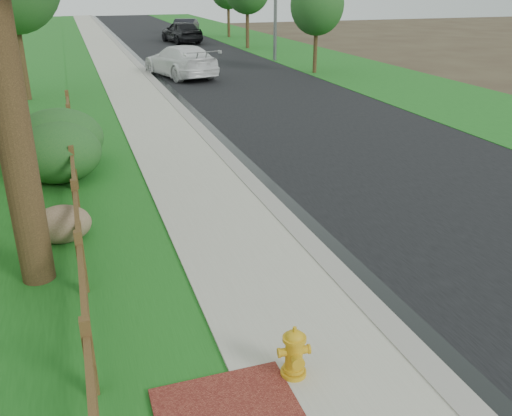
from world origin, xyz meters
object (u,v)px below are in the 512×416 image
object	(u,v)px
ranch_fence	(75,183)
dark_car_mid	(181,32)
fire_hydrant	(294,353)
white_suv	(180,61)

from	to	relation	value
ranch_fence	dark_car_mid	distance (m)	34.36
ranch_fence	fire_hydrant	xyz separation A→B (m)	(2.33, -6.49, -0.20)
ranch_fence	dark_car_mid	bearing A→B (deg)	74.84
dark_car_mid	fire_hydrant	bearing A→B (deg)	70.97
fire_hydrant	white_suv	distance (m)	23.42
ranch_fence	white_suv	distance (m)	17.61
ranch_fence	fire_hydrant	distance (m)	6.90
ranch_fence	fire_hydrant	bearing A→B (deg)	-70.28
ranch_fence	white_suv	world-z (taller)	white_suv
ranch_fence	fire_hydrant	size ratio (longest dim) A/B	24.69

